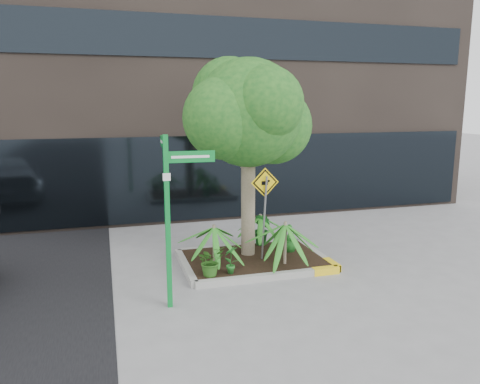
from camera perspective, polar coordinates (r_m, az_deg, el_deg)
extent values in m
plane|color=gray|center=(10.71, 1.14, -9.31)|extent=(80.00, 80.00, 0.00)
cube|color=#9E9E99|center=(12.01, 0.05, -6.68)|extent=(3.20, 0.15, 0.15)
cube|color=#9E9E99|center=(10.04, 3.64, -10.29)|extent=(3.20, 0.15, 0.15)
cube|color=#9E9E99|center=(10.66, -6.64, -9.07)|extent=(0.15, 2.20, 0.15)
cube|color=#9E9E99|center=(11.58, 9.29, -7.50)|extent=(0.15, 2.20, 0.15)
cube|color=yellow|center=(10.53, 10.40, -9.43)|extent=(0.60, 0.17, 0.15)
cube|color=black|center=(11.00, 1.68, -8.11)|extent=(3.05, 2.05, 0.06)
cylinder|color=gray|center=(10.89, 1.00, -0.62)|extent=(0.33, 0.33, 3.06)
cylinder|color=gray|center=(10.75, 1.54, 5.28)|extent=(0.58, 0.16, 0.99)
sphere|color=#17501B|center=(10.67, 1.03, 9.63)|extent=(2.45, 2.45, 2.45)
sphere|color=#17501B|center=(11.20, 4.07, 8.09)|extent=(1.83, 1.83, 1.83)
sphere|color=#17501B|center=(10.31, -1.91, 9.01)|extent=(1.83, 1.83, 1.83)
sphere|color=#17501B|center=(10.15, 3.20, 10.70)|extent=(1.63, 1.63, 1.63)
sphere|color=#17501B|center=(11.08, -1.31, 11.78)|extent=(1.73, 1.73, 1.73)
cylinder|color=gray|center=(10.48, 5.52, -6.17)|extent=(0.07, 0.07, 0.97)
cylinder|color=gray|center=(10.46, -3.17, -6.37)|extent=(0.07, 0.07, 0.90)
cylinder|color=gray|center=(11.77, 2.49, -4.64)|extent=(0.07, 0.07, 0.81)
imported|color=#265719|center=(9.81, -3.62, -8.38)|extent=(0.74, 0.74, 0.63)
imported|color=#1D631E|center=(11.40, 6.03, -5.47)|extent=(0.46, 0.46, 0.70)
imported|color=#1F6621|center=(9.91, -1.12, -8.20)|extent=(0.44, 0.44, 0.62)
imported|color=#1C6121|center=(11.79, 2.73, -4.56)|extent=(0.60, 0.60, 0.83)
cube|color=#0B832F|center=(8.43, -8.81, -3.82)|extent=(0.09, 0.09, 3.15)
cube|color=#0B832F|center=(8.26, -6.08, 4.31)|extent=(0.88, 0.06, 0.20)
cube|color=#0B832F|center=(8.61, -9.35, 5.99)|extent=(0.06, 0.88, 0.20)
cube|color=white|center=(8.24, -6.06, 4.29)|extent=(0.68, 0.03, 0.05)
cube|color=white|center=(8.61, -9.47, 5.99)|extent=(0.03, 0.68, 0.05)
cube|color=white|center=(8.21, -8.93, 1.81)|extent=(0.14, 0.01, 0.14)
cylinder|color=slate|center=(10.51, 2.97, -3.26)|extent=(0.06, 0.28, 1.96)
cube|color=yellow|center=(10.32, 3.05, 1.17)|extent=(0.66, 0.06, 0.66)
cube|color=black|center=(10.31, 3.08, 1.16)|extent=(0.58, 0.05, 0.59)
cube|color=yellow|center=(10.30, 3.08, 1.16)|extent=(0.50, 0.04, 0.50)
cube|color=black|center=(10.30, 3.04, 1.10)|extent=(0.16, 0.01, 0.09)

